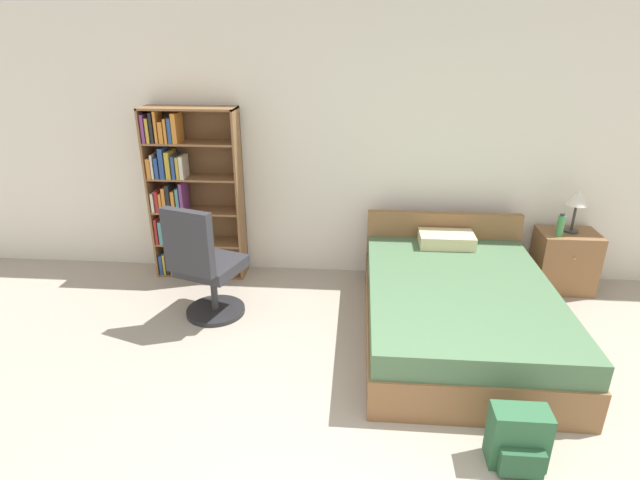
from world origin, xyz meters
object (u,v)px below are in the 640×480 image
(bed, at_px, (456,306))
(table_lamp, at_px, (578,200))
(office_chair, at_px, (205,268))
(backpack_green, at_px, (518,439))
(nightstand, at_px, (564,261))
(water_bottle, at_px, (561,225))
(bookshelf, at_px, (185,193))

(bed, height_order, table_lamp, table_lamp)
(table_lamp, bearing_deg, office_chair, -165.66)
(bed, height_order, backpack_green, bed)
(table_lamp, bearing_deg, nightstand, -131.29)
(backpack_green, bearing_deg, nightstand, 65.20)
(nightstand, distance_m, backpack_green, 2.50)
(office_chair, distance_m, nightstand, 3.39)
(nightstand, bearing_deg, water_bottle, -144.95)
(bed, distance_m, office_chair, 2.12)
(nightstand, relative_size, table_lamp, 1.43)
(table_lamp, xyz_separation_m, backpack_green, (-1.06, -2.28, -0.73))
(office_chair, distance_m, table_lamp, 3.43)
(water_bottle, bearing_deg, office_chair, -166.95)
(office_chair, xyz_separation_m, nightstand, (3.28, 0.83, -0.19))
(bookshelf, height_order, bed, bookshelf)
(nightstand, xyz_separation_m, table_lamp, (0.01, 0.02, 0.62))
(bookshelf, xyz_separation_m, backpack_green, (2.67, -2.33, -0.69))
(nightstand, bearing_deg, office_chair, -165.88)
(bookshelf, distance_m, water_bottle, 3.58)
(bed, relative_size, office_chair, 1.95)
(office_chair, distance_m, backpack_green, 2.67)
(office_chair, bearing_deg, table_lamp, 14.34)
(bed, relative_size, backpack_green, 5.61)
(backpack_green, bearing_deg, bookshelf, 138.87)
(bookshelf, height_order, water_bottle, bookshelf)
(backpack_green, bearing_deg, water_bottle, 67.27)
(bed, distance_m, table_lamp, 1.64)
(bed, bearing_deg, bookshelf, 159.25)
(bed, relative_size, table_lamp, 5.00)
(table_lamp, bearing_deg, water_bottle, -143.37)
(bed, bearing_deg, nightstand, 37.47)
(nightstand, distance_m, water_bottle, 0.43)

